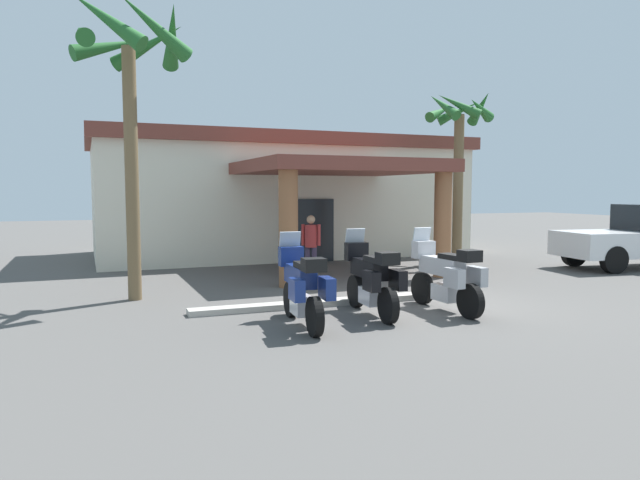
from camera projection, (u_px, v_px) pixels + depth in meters
name	position (u px, v px, depth m)	size (l,w,h in m)	color
ground_plane	(428.00, 303.00, 12.13)	(80.00, 80.00, 0.00)	#514F4C
motel_building	(280.00, 195.00, 21.63)	(13.70, 11.51, 4.34)	silver
motorcycle_blue	(302.00, 287.00, 9.97)	(0.73, 2.21, 1.61)	black
motorcycle_black	(372.00, 279.00, 10.86)	(0.72, 2.21, 1.61)	black
motorcycle_silver	(446.00, 276.00, 11.23)	(0.72, 2.21, 1.61)	black
pedestrian	(311.00, 242.00, 15.49)	(0.46, 0.33, 1.71)	#3F334C
palm_tree_near_portico	(459.00, 135.00, 18.95)	(2.21, 2.30, 5.67)	brown
palm_tree_roadside	(130.00, 69.00, 12.06)	(2.58, 2.76, 6.38)	brown
curb_strip	(347.00, 301.00, 12.00)	(6.58, 0.36, 0.12)	#ADA89E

